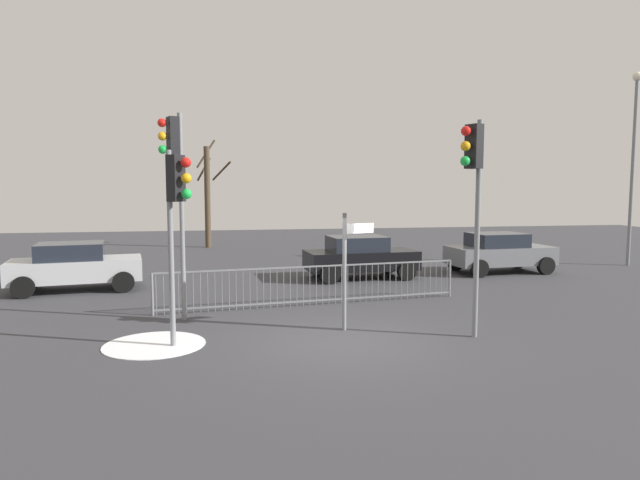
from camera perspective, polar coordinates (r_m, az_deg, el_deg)
The scene contains 12 objects.
ground_plane at distance 11.74m, azimuth 2.31°, elevation -10.26°, with size 60.00×60.00×0.00m, color #38383D.
traffic_light_rear_left at distance 13.46m, azimuth -14.59°, elevation 6.94°, with size 0.54×0.39×4.88m.
traffic_light_mid_left at distance 11.96m, azimuth 15.43°, elevation 5.99°, with size 0.54×0.39×4.55m.
traffic_light_foreground_right at distance 11.22m, azimuth -14.50°, elevation 3.62°, with size 0.49×0.44×3.89m.
direction_sign_post at distance 12.34m, azimuth 2.80°, elevation -2.49°, with size 0.76×0.29×2.61m.
pedestrian_guard_railing at distance 15.02m, azimuth -0.72°, elevation -4.59°, with size 8.28×1.08×1.07m.
car_black_trailing at distance 19.39m, azimuth 4.10°, elevation -1.68°, with size 3.92×2.18×1.47m.
car_silver_far at distance 18.67m, azimuth -23.73°, elevation -2.41°, with size 4.02×2.43×1.47m.
car_grey_mid at distance 21.67m, azimuth 17.82°, elevation -1.17°, with size 3.93×2.19×1.47m.
street_lamp at distance 25.64m, azimuth 29.36°, elevation 7.98°, with size 0.36×0.36×7.65m.
bare_tree_left at distance 29.69m, azimuth -11.38°, elevation 4.65°, with size 1.83×1.60×5.62m.
snow_patch_kerb at distance 11.92m, azimuth -16.54°, elevation -10.21°, with size 2.03×2.03×0.01m, color white.
Camera 1 is at (-2.43, -11.03, 3.19)m, focal length 31.35 mm.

